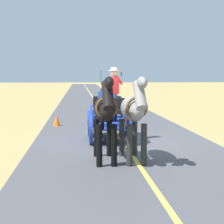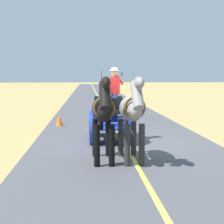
{
  "view_description": "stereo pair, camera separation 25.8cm",
  "coord_description": "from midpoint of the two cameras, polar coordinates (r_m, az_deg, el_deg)",
  "views": [
    {
      "loc": [
        1.49,
        11.31,
        2.23
      ],
      "look_at": [
        0.45,
        0.76,
        1.1
      ],
      "focal_mm": 54.84,
      "sensor_mm": 36.0,
      "label": 1
    },
    {
      "loc": [
        1.23,
        11.33,
        2.23
      ],
      "look_at": [
        0.45,
        0.76,
        1.1
      ],
      "focal_mm": 54.84,
      "sensor_mm": 36.0,
      "label": 2
    }
  ],
  "objects": [
    {
      "name": "road_centre_stripe",
      "position": [
        11.62,
        2.56,
        -4.94
      ],
      "size": [
        0.12,
        160.0,
        0.0
      ],
      "primitive_type": "cube",
      "color": "#DBCC4C",
      "rests_on": "road_surface"
    },
    {
      "name": "traffic_cone",
      "position": [
        15.41,
        -8.3,
        -1.36
      ],
      "size": [
        0.32,
        0.32,
        0.5
      ],
      "primitive_type": "cone",
      "color": "orange",
      "rests_on": "ground"
    },
    {
      "name": "horse_off_side",
      "position": [
        8.71,
        -0.64,
        0.12
      ],
      "size": [
        0.58,
        2.13,
        2.21
      ],
      "color": "black",
      "rests_on": "ground"
    },
    {
      "name": "horse_near_side",
      "position": [
        8.79,
        4.12,
        0.15
      ],
      "size": [
        0.63,
        2.13,
        2.21
      ],
      "color": "gray",
      "rests_on": "ground"
    },
    {
      "name": "ground_plane",
      "position": [
        11.62,
        2.56,
        -4.99
      ],
      "size": [
        200.0,
        200.0,
        0.0
      ],
      "primitive_type": "plane",
      "color": "tan"
    },
    {
      "name": "road_surface",
      "position": [
        11.62,
        2.56,
        -4.97
      ],
      "size": [
        6.04,
        160.0,
        0.01
      ],
      "primitive_type": "cube",
      "color": "#4C4C51",
      "rests_on": "ground"
    },
    {
      "name": "horse_drawn_carriage",
      "position": [
        11.8,
        0.24,
        -0.8
      ],
      "size": [
        1.42,
        4.5,
        2.5
      ],
      "color": "#1E3899",
      "rests_on": "ground"
    }
  ]
}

